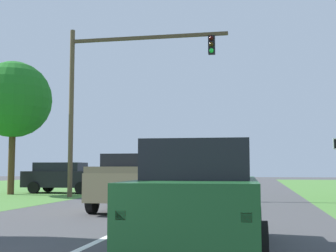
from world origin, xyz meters
The scene contains 6 objects.
ground_plane centered at (0.00, 9.86, 0.00)m, with size 120.00×120.00×0.00m, color #424244.
red_suv_near centered at (2.16, 4.03, 1.01)m, with size 2.26×5.02×1.91m.
pickup_truck_lead centered at (-1.12, 11.42, 0.99)m, with size 2.17×4.95×1.93m.
traffic_light centered at (-4.12, 17.81, 5.63)m, with size 8.09×0.40×8.53m.
crossing_suv_far centered at (-7.98, 21.26, 0.93)m, with size 4.56×2.09×1.76m.
extra_tree_1 centered at (-10.21, 19.33, 5.24)m, with size 4.25×4.25×7.39m.
Camera 1 is at (3.16, -4.32, 1.46)m, focal length 49.84 mm.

